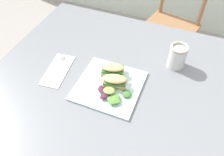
{
  "coord_description": "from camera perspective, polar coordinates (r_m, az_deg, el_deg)",
  "views": [
    {
      "loc": [
        0.17,
        -0.6,
        1.51
      ],
      "look_at": [
        -0.09,
        0.04,
        0.76
      ],
      "focal_mm": 36.15,
      "sensor_mm": 36.0,
      "label": 1
    }
  ],
  "objects": [
    {
      "name": "sandwich_half_front",
      "position": [
        0.98,
        0.69,
        -0.77
      ],
      "size": [
        0.11,
        0.09,
        0.06
      ],
      "color": "#DBB270",
      "rests_on": "plate_lunch"
    },
    {
      "name": "mason_jar_iced_tea",
      "position": [
        1.12,
        16.14,
        5.09
      ],
      "size": [
        0.08,
        0.08,
        0.12
      ],
      "color": "#C67528",
      "rests_on": "dining_table"
    },
    {
      "name": "chair_wooden_far",
      "position": [
        1.94,
        14.62,
        12.65
      ],
      "size": [
        0.48,
        0.48,
        0.87
      ],
      "color": "#8E6642",
      "rests_on": "ground"
    },
    {
      "name": "dining_table",
      "position": [
        1.14,
        -0.34,
        -4.13
      ],
      "size": [
        1.13,
        1.02,
        0.74
      ],
      "color": "slate",
      "rests_on": "ground"
    },
    {
      "name": "fork_on_napkin",
      "position": [
        1.12,
        -13.28,
        2.72
      ],
      "size": [
        0.06,
        0.18,
        0.0
      ],
      "color": "silver",
      "rests_on": "napkin_folded"
    },
    {
      "name": "napkin_folded",
      "position": [
        1.11,
        -13.52,
        1.96
      ],
      "size": [
        0.13,
        0.23,
        0.0
      ],
      "primitive_type": "cube",
      "rotation": [
        0.0,
        0.0,
        0.13
      ],
      "color": "silver",
      "rests_on": "dining_table"
    },
    {
      "name": "salad_mixed_greens",
      "position": [
        0.96,
        0.37,
        -3.6
      ],
      "size": [
        0.16,
        0.14,
        0.03
      ],
      "color": "#84A84C",
      "rests_on": "plate_lunch"
    },
    {
      "name": "plate_lunch",
      "position": [
        1.01,
        -0.85,
        -2.13
      ],
      "size": [
        0.28,
        0.28,
        0.01
      ],
      "primitive_type": "cube",
      "color": "silver",
      "rests_on": "dining_table"
    },
    {
      "name": "sandwich_half_back",
      "position": [
        1.03,
        0.15,
        2.17
      ],
      "size": [
        0.11,
        0.09,
        0.06
      ],
      "color": "#DBB270",
      "rests_on": "plate_lunch"
    }
  ]
}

